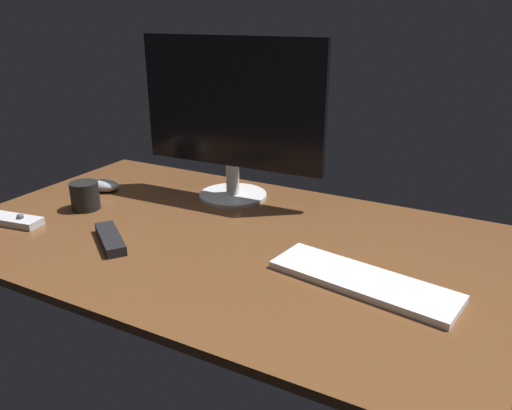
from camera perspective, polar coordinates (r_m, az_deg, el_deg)
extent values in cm
cube|color=brown|center=(131.05, -4.12, -3.73)|extent=(140.00, 84.00, 2.00)
cylinder|color=silver|center=(156.29, -2.64, 1.14)|extent=(20.90, 20.90, 1.03)
cylinder|color=silver|center=(154.60, -2.67, 2.93)|extent=(4.01, 4.01, 9.25)
cube|color=black|center=(148.92, -2.82, 11.50)|extent=(57.96, 4.29, 37.55)
cube|color=white|center=(109.63, 12.04, -8.42)|extent=(41.44, 18.37, 1.61)
ellipsoid|color=#999EA5|center=(168.00, -16.93, 2.14)|extent=(11.43, 7.90, 3.70)
cube|color=#B7B7BC|center=(151.81, -26.07, -1.54)|extent=(18.45, 8.36, 1.99)
sphere|color=#3F3F44|center=(149.00, -25.21, -1.25)|extent=(1.90, 1.90, 1.90)
cube|color=black|center=(130.09, -16.22, -3.70)|extent=(17.02, 14.34, 2.41)
cylinder|color=black|center=(153.48, -18.86, 1.00)|extent=(8.09, 8.09, 8.12)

